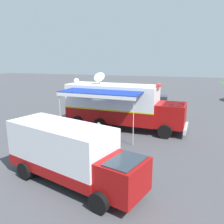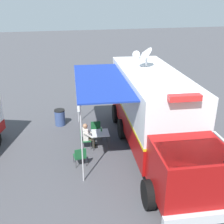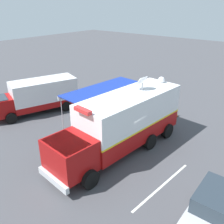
% 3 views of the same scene
% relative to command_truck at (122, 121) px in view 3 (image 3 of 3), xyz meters
% --- Properties ---
extents(ground_plane, '(100.00, 100.00, 0.00)m').
position_rel_command_truck_xyz_m(ground_plane, '(-0.10, -0.74, -1.94)').
color(ground_plane, '#47474C').
extents(lot_stripe, '(0.55, 4.79, 0.01)m').
position_rel_command_truck_xyz_m(lot_stripe, '(-3.69, 1.45, -1.94)').
color(lot_stripe, silver).
rests_on(lot_stripe, ground).
extents(command_truck, '(5.36, 9.67, 4.53)m').
position_rel_command_truck_xyz_m(command_truck, '(0.00, 0.00, 0.00)').
color(command_truck, '#9E0F0F').
rests_on(command_truck, ground).
extents(folding_table, '(0.87, 0.87, 0.73)m').
position_rel_command_truck_xyz_m(folding_table, '(2.31, -0.80, -1.27)').
color(folding_table, silver).
rests_on(folding_table, ground).
extents(water_bottle, '(0.07, 0.07, 0.22)m').
position_rel_command_truck_xyz_m(water_bottle, '(2.23, -0.94, -1.11)').
color(water_bottle, '#3F9959').
rests_on(water_bottle, folding_table).
extents(folding_chair_at_table, '(0.52, 0.52, 0.87)m').
position_rel_command_truck_xyz_m(folding_chair_at_table, '(3.11, -0.85, -1.43)').
color(folding_chair_at_table, '#19562D').
rests_on(folding_chair_at_table, ground).
extents(folding_chair_beside_table, '(0.52, 0.52, 0.87)m').
position_rel_command_truck_xyz_m(folding_chair_beside_table, '(2.37, -1.65, -1.43)').
color(folding_chair_beside_table, '#19562D').
rests_on(folding_chair_beside_table, ground).
extents(folding_chair_spare_by_truck, '(0.53, 0.53, 0.87)m').
position_rel_command_truck_xyz_m(folding_chair_spare_by_truck, '(3.46, 0.61, -1.43)').
color(folding_chair_spare_by_truck, '#19562D').
rests_on(folding_chair_spare_by_truck, ground).
extents(seated_responder, '(0.69, 0.59, 1.25)m').
position_rel_command_truck_xyz_m(seated_responder, '(2.93, -0.84, -1.29)').
color(seated_responder, silver).
rests_on(seated_responder, ground).
extents(trash_bin, '(0.57, 0.57, 0.91)m').
position_rel_command_truck_xyz_m(trash_bin, '(4.04, -3.66, -1.49)').
color(trash_bin, '#384C7F').
rests_on(trash_bin, ground).
extents(traffic_cone, '(0.36, 0.36, 0.58)m').
position_rel_command_truck_xyz_m(traffic_cone, '(-0.58, -6.64, -1.66)').
color(traffic_cone, black).
rests_on(traffic_cone, ground).
extents(support_truck, '(4.11, 7.09, 2.70)m').
position_rel_command_truck_xyz_m(support_truck, '(8.81, -0.25, -0.56)').
color(support_truck, white).
rests_on(support_truck, ground).
extents(car_behind_truck, '(2.06, 4.22, 1.76)m').
position_rel_command_truck_xyz_m(car_behind_truck, '(-6.49, 2.34, -1.06)').
color(car_behind_truck, '#B2B5BA').
rests_on(car_behind_truck, ground).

